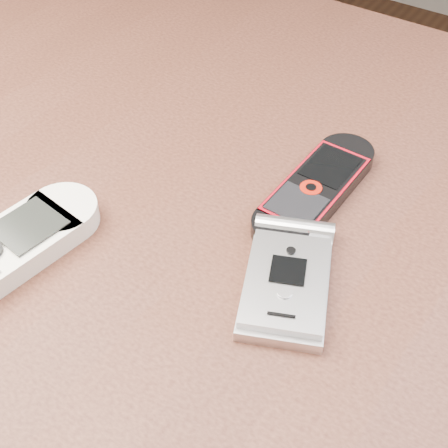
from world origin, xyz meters
The scene contains 3 objects.
table centered at (0.00, 0.00, 0.64)m, with size 1.20×0.80×0.75m.
nokia_black_red centered at (0.04, 0.08, 0.76)m, with size 0.05×0.15×0.02m, color black.
motorola_razr centered at (0.07, -0.02, 0.76)m, with size 0.06×0.11×0.02m, color silver.
Camera 1 is at (0.19, -0.28, 1.09)m, focal length 50.00 mm.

